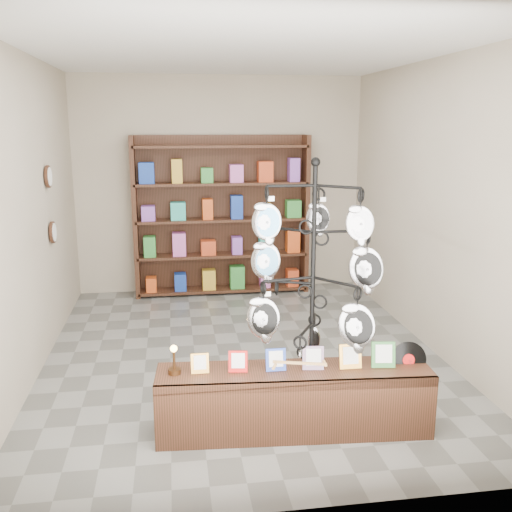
{
  "coord_description": "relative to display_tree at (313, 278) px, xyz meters",
  "views": [
    {
      "loc": [
        -0.69,
        -5.53,
        2.34
      ],
      "look_at": [
        -0.01,
        -1.0,
        1.28
      ],
      "focal_mm": 40.0,
      "sensor_mm": 36.0,
      "label": 1
    }
  ],
  "objects": [
    {
      "name": "ground",
      "position": [
        -0.34,
        1.52,
        -1.22
      ],
      "size": [
        5.0,
        5.0,
        0.0
      ],
      "primitive_type": "plane",
      "color": "slate",
      "rests_on": "ground"
    },
    {
      "name": "room_envelope",
      "position": [
        -0.34,
        1.52,
        0.63
      ],
      "size": [
        5.0,
        5.0,
        5.0
      ],
      "color": "#AEA28C",
      "rests_on": "ground"
    },
    {
      "name": "display_tree",
      "position": [
        0.0,
        0.0,
        0.0
      ],
      "size": [
        1.14,
        1.13,
        2.11
      ],
      "rotation": [
        0.0,
        0.0,
        -0.35
      ],
      "color": "black",
      "rests_on": "ground"
    },
    {
      "name": "front_shelf",
      "position": [
        -0.14,
        -0.05,
        -0.96
      ],
      "size": [
        2.13,
        0.58,
        0.74
      ],
      "rotation": [
        0.0,
        0.0,
        -0.07
      ],
      "color": "black",
      "rests_on": "ground"
    },
    {
      "name": "back_shelving",
      "position": [
        -0.34,
        3.82,
        -0.19
      ],
      "size": [
        2.42,
        0.36,
        2.2
      ],
      "color": "black",
      "rests_on": "ground"
    },
    {
      "name": "wall_clocks",
      "position": [
        -2.31,
        2.32,
        0.28
      ],
      "size": [
        0.03,
        0.24,
        0.84
      ],
      "color": "black",
      "rests_on": "ground"
    }
  ]
}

